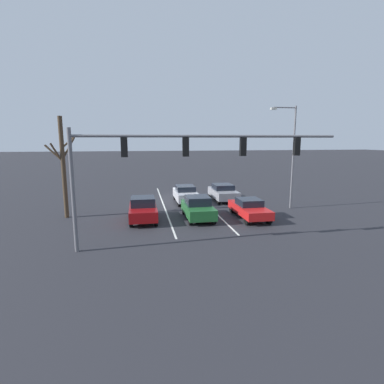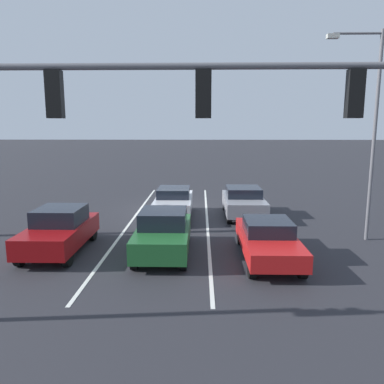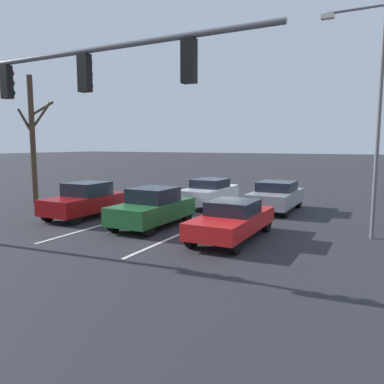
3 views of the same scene
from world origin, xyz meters
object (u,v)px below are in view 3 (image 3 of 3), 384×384
Objects in this scene: car_red_leftlane_front at (233,219)px; bare_tree_near at (33,137)px; car_maroon_rightlane_front at (85,200)px; street_lamp_left_shoulder at (372,105)px; car_darkgreen_midlane_front at (153,208)px; car_white_midlane_second at (209,192)px; car_gray_leftlane_second at (276,196)px.

car_red_leftlane_front is 0.64× the size of bare_tree_near.
car_maroon_rightlane_front is 0.89× the size of car_red_leftlane_front.
car_red_leftlane_front is 0.56× the size of street_lamp_left_shoulder.
street_lamp_left_shoulder is at bearing -150.76° from car_red_leftlane_front.
bare_tree_near is (17.10, -0.05, -0.93)m from street_lamp_left_shoulder.
car_darkgreen_midlane_front is at bearing -6.53° from car_red_leftlane_front.
car_maroon_rightlane_front is 0.96× the size of car_white_midlane_second.
street_lamp_left_shoulder is at bearing 154.89° from car_white_midlane_second.
car_gray_leftlane_second is at bearing -175.02° from car_white_midlane_second.
car_gray_leftlane_second is 13.71m from bare_tree_near.
car_darkgreen_midlane_front is 0.97× the size of car_white_midlane_second.
bare_tree_near reaches higher than car_white_midlane_second.
car_white_midlane_second is at bearing -25.11° from street_lamp_left_shoulder.
car_red_leftlane_front is at bearing 91.12° from car_gray_leftlane_second.
car_white_midlane_second is 10.35m from bare_tree_near.
street_lamp_left_shoulder is 1.14× the size of bare_tree_near.
car_darkgreen_midlane_front is 3.68m from car_red_leftlane_front.
car_gray_leftlane_second reaches higher than car_red_leftlane_front.
bare_tree_near is (12.78, 3.95, 3.00)m from car_gray_leftlane_second.
street_lamp_left_shoulder reaches higher than car_white_midlane_second.
car_gray_leftlane_second is (0.12, -6.35, 0.06)m from car_red_leftlane_front.
street_lamp_left_shoulder reaches higher than car_gray_leftlane_second.
bare_tree_near reaches higher than car_darkgreen_midlane_front.
car_white_midlane_second is 0.59× the size of bare_tree_near.
bare_tree_near is at bearing 21.52° from car_white_midlane_second.
car_gray_leftlane_second is at bearing -162.84° from bare_tree_near.
street_lamp_left_shoulder reaches higher than car_darkgreen_midlane_front.
car_red_leftlane_front is at bearing 29.24° from street_lamp_left_shoulder.
car_maroon_rightlane_front reaches higher than car_gray_leftlane_second.
car_red_leftlane_front is 6.35m from car_gray_leftlane_second.
car_red_leftlane_front is 1.09× the size of car_gray_leftlane_second.
car_maroon_rightlane_front reaches higher than car_darkgreen_midlane_front.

